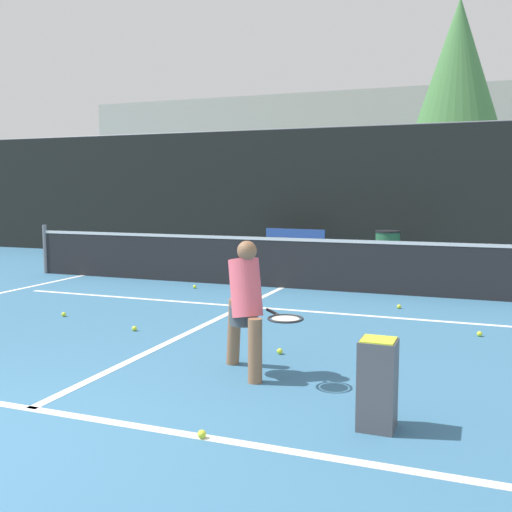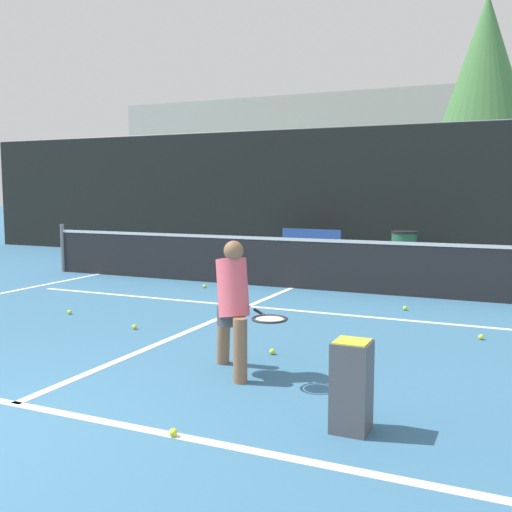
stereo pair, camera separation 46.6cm
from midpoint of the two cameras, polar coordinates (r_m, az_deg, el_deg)
The scene contains 20 objects.
court_baseline_near at distance 5.63m, azimuth -19.77°, elevation -13.12°, with size 11.00×0.10×0.01m, color white.
court_service_line at distance 9.50m, azimuth 0.63°, elevation -4.81°, with size 8.25×0.10×0.01m, color white.
court_center_mark at distance 8.26m, azimuth -3.32°, elevation -6.53°, with size 0.10×6.69×0.01m, color white.
net at distance 11.20m, azimuth 4.62°, elevation -0.49°, with size 11.09×0.09×1.07m.
fence_back at distance 15.36m, azimuth 10.27°, elevation 5.74°, with size 24.00×0.06×3.42m.
player_practicing at distance 5.94m, azimuth 0.06°, elevation -4.51°, with size 1.09×0.82×1.36m.
tennis_ball_scattered_0 at distance 11.28m, azimuth -3.75°, elevation -2.89°, with size 0.07×0.07×0.07m, color #D1E033.
tennis_ball_scattered_2 at distance 9.26m, azimuth -15.96°, elevation -5.17°, with size 0.07×0.07×0.07m, color #D1E033.
tennis_ball_scattered_3 at distance 8.03m, azimuth 22.23°, elevation -7.17°, with size 0.07×0.07×0.07m, color #D1E033.
tennis_ball_scattered_4 at distance 6.81m, azimuth 3.55°, elevation -9.09°, with size 0.07×0.07×0.07m, color #D1E033.
tennis_ball_scattered_5 at distance 4.68m, azimuth -4.95°, elevation -16.44°, with size 0.07×0.07×0.07m, color #D1E033.
tennis_ball_scattered_6 at distance 8.09m, azimuth -9.87°, elevation -6.67°, with size 0.07×0.07×0.07m, color #D1E033.
tennis_ball_scattered_8 at distance 9.53m, azimuth 15.39°, elevation -4.82°, with size 0.07×0.07×0.07m, color #D1E033.
ball_hopper at distance 4.75m, azimuth 11.94°, elevation -11.86°, with size 0.28×0.28×0.71m.
courtside_bench at distance 14.89m, azimuth 5.99°, elevation 1.03°, with size 1.60×0.50×0.86m.
trash_bin at distance 14.15m, azimuth 14.81°, elevation 0.50°, with size 0.58×0.58×0.89m.
parked_car at distance 20.39m, azimuth 3.15°, elevation 3.02°, with size 1.73×3.96×1.55m.
tree_west at distance 26.87m, azimuth 2.25°, elevation 9.91°, with size 3.51×3.51×3.99m.
tree_mid at distance 24.40m, azimuth 21.57°, elevation 16.39°, with size 3.33×3.33×8.88m.
building_far at distance 31.60m, azimuth 17.71°, elevation 8.89°, with size 36.00×2.40×6.79m, color beige.
Camera 2 is at (3.96, -2.71, 1.85)m, focal length 42.00 mm.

